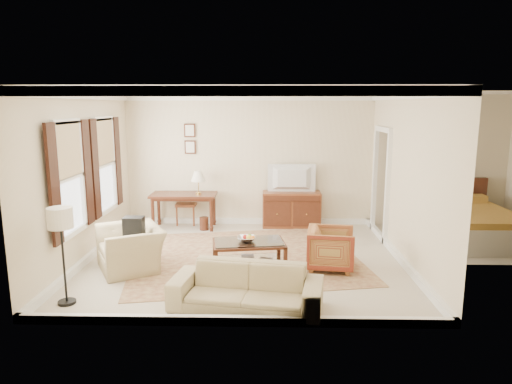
{
  "coord_description": "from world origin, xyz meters",
  "views": [
    {
      "loc": [
        0.38,
        -7.68,
        2.68
      ],
      "look_at": [
        0.2,
        0.3,
        1.15
      ],
      "focal_mm": 32.0,
      "sensor_mm": 36.0,
      "label": 1
    }
  ],
  "objects_px": {
    "coffee_table": "(249,248)",
    "sideboard": "(291,209)",
    "tv": "(292,170)",
    "club_armchair": "(130,241)",
    "sofa": "(246,281)",
    "writing_desk": "(184,199)",
    "striped_armchair": "(331,247)"
  },
  "relations": [
    {
      "from": "sofa",
      "to": "tv",
      "type": "bearing_deg",
      "value": 88.53
    },
    {
      "from": "club_armchair",
      "to": "tv",
      "type": "bearing_deg",
      "value": 105.84
    },
    {
      "from": "sideboard",
      "to": "club_armchair",
      "type": "bearing_deg",
      "value": -135.44
    },
    {
      "from": "tv",
      "to": "sofa",
      "type": "distance_m",
      "value": 4.35
    },
    {
      "from": "writing_desk",
      "to": "sideboard",
      "type": "bearing_deg",
      "value": 4.3
    },
    {
      "from": "writing_desk",
      "to": "sideboard",
      "type": "relative_size",
      "value": 1.11
    },
    {
      "from": "writing_desk",
      "to": "tv",
      "type": "bearing_deg",
      "value": 3.82
    },
    {
      "from": "club_armchair",
      "to": "sofa",
      "type": "xyz_separation_m",
      "value": [
        1.97,
        -1.45,
        -0.09
      ]
    },
    {
      "from": "sofa",
      "to": "coffee_table",
      "type": "bearing_deg",
      "value": 100.5
    },
    {
      "from": "sideboard",
      "to": "coffee_table",
      "type": "bearing_deg",
      "value": -107.04
    },
    {
      "from": "striped_armchair",
      "to": "club_armchair",
      "type": "relative_size",
      "value": 0.7
    },
    {
      "from": "coffee_table",
      "to": "striped_armchair",
      "type": "bearing_deg",
      "value": 3.24
    },
    {
      "from": "tv",
      "to": "coffee_table",
      "type": "bearing_deg",
      "value": 72.84
    },
    {
      "from": "striped_armchair",
      "to": "sofa",
      "type": "height_order",
      "value": "sofa"
    },
    {
      "from": "sofa",
      "to": "writing_desk",
      "type": "bearing_deg",
      "value": 120.61
    },
    {
      "from": "sideboard",
      "to": "striped_armchair",
      "type": "bearing_deg",
      "value": -79.23
    },
    {
      "from": "coffee_table",
      "to": "sideboard",
      "type": "bearing_deg",
      "value": 72.96
    },
    {
      "from": "coffee_table",
      "to": "striped_armchair",
      "type": "relative_size",
      "value": 1.63
    },
    {
      "from": "tv",
      "to": "coffee_table",
      "type": "relative_size",
      "value": 0.8
    },
    {
      "from": "writing_desk",
      "to": "club_armchair",
      "type": "height_order",
      "value": "club_armchair"
    },
    {
      "from": "writing_desk",
      "to": "club_armchair",
      "type": "bearing_deg",
      "value": -99.42
    },
    {
      "from": "writing_desk",
      "to": "striped_armchair",
      "type": "relative_size",
      "value": 1.85
    },
    {
      "from": "writing_desk",
      "to": "sofa",
      "type": "relative_size",
      "value": 0.71
    },
    {
      "from": "club_armchair",
      "to": "coffee_table",
      "type": "bearing_deg",
      "value": 61.44
    },
    {
      "from": "sideboard",
      "to": "coffee_table",
      "type": "distance_m",
      "value": 2.88
    },
    {
      "from": "coffee_table",
      "to": "sofa",
      "type": "relative_size",
      "value": 0.62
    },
    {
      "from": "tv",
      "to": "coffee_table",
      "type": "height_order",
      "value": "tv"
    },
    {
      "from": "sideboard",
      "to": "sofa",
      "type": "height_order",
      "value": "sideboard"
    },
    {
      "from": "coffee_table",
      "to": "club_armchair",
      "type": "distance_m",
      "value": 1.95
    },
    {
      "from": "coffee_table",
      "to": "club_armchair",
      "type": "bearing_deg",
      "value": 179.95
    },
    {
      "from": "writing_desk",
      "to": "club_armchair",
      "type": "relative_size",
      "value": 1.3
    },
    {
      "from": "sideboard",
      "to": "tv",
      "type": "distance_m",
      "value": 0.89
    }
  ]
}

